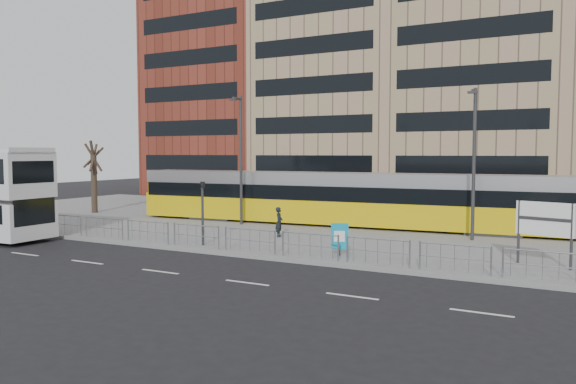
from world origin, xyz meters
The scene contains 14 objects.
ground centered at (0.00, 0.00, 0.00)m, with size 120.00×120.00×0.00m, color black.
plaza centered at (0.00, 12.00, 0.07)m, with size 64.00×24.00×0.15m, color slate.
kerb centered at (0.00, 0.05, 0.07)m, with size 64.00×0.25×0.17m, color gray.
building_row centered at (1.55, 34.27, 12.91)m, with size 70.40×18.40×31.20m.
pedestrian_barrier centered at (2.00, 0.50, 0.98)m, with size 32.07×0.07×1.10m.
road_markings centered at (1.00, -4.00, 0.01)m, with size 62.00×0.12×0.01m, color white.
tram centered at (-0.72, 11.19, 1.78)m, with size 27.77×4.58×3.26m.
station_sign centered at (11.16, 3.32, 1.92)m, with size 2.17×0.66×2.55m.
ad_panel centered at (3.15, 1.70, 0.98)m, with size 0.71×0.37×1.42m.
pedestrian centered at (-1.84, 5.28, 0.95)m, with size 0.58×0.38×1.59m, color black.
traffic_light_west centered at (-3.76, 1.12, 2.12)m, with size 0.22×0.24×3.10m.
lamp_post_west centered at (-6.48, 8.68, 4.52)m, with size 0.45×1.04×8.00m.
lamp_post_east centered at (7.45, 8.93, 4.40)m, with size 0.45×1.04×7.75m.
bare_tree centered at (-19.96, 9.38, 5.62)m, with size 3.98×3.98×7.31m.
Camera 1 is at (12.57, -20.69, 4.62)m, focal length 35.00 mm.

